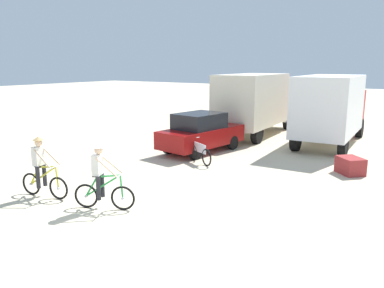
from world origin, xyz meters
The scene contains 8 objects.
ground_plane centered at (0.00, 0.00, 0.00)m, with size 120.00×120.00×0.00m, color beige.
box_truck_cream_rv centered at (-1.88, 12.39, 1.87)m, with size 2.65×6.84×3.35m.
box_truck_avon_van centered at (2.28, 11.93, 1.87)m, with size 2.70×6.86×3.35m.
sedan_parked centered at (-2.13, 7.08, 0.88)m, with size 2.33×4.41×1.76m.
cyclist_orange_shirt centered at (-2.84, -0.57, 0.85)m, with size 1.71×0.55×1.82m.
cyclist_cowboy_hat centered at (-0.66, -0.29, 0.85)m, with size 1.61×0.81×1.82m.
bicycle_spare centered at (-1.09, 5.34, 0.40)m, with size 1.56×0.88×0.97m.
supply_crate centered at (4.25, 7.03, 0.30)m, with size 0.71×0.92×0.61m, color #9E2D2D.
Camera 1 is at (6.82, -7.19, 3.88)m, focal length 35.82 mm.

